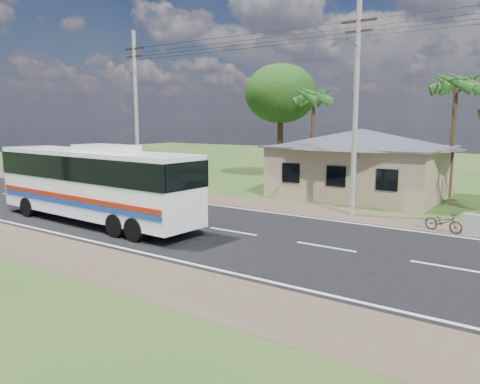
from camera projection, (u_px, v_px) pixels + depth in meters
name	position (u px, v px, depth m)	size (l,w,h in m)	color
ground	(233.00, 232.00, 20.94)	(120.00, 120.00, 0.00)	#294719
road	(233.00, 232.00, 20.93)	(120.00, 16.00, 0.03)	black
house	(361.00, 156.00, 30.51)	(12.40, 10.00, 5.00)	tan
utility_poles	(349.00, 104.00, 23.81)	(32.80, 2.22, 11.00)	#9E9E99
palm_mid	(456.00, 84.00, 29.03)	(2.80, 2.80, 8.20)	#47301E
palm_far	(314.00, 97.00, 35.16)	(2.80, 2.80, 7.70)	#47301E
tree_behind_house	(281.00, 94.00, 38.97)	(6.00, 6.00, 9.61)	#47301E
coach_bus	(94.00, 179.00, 22.38)	(12.41, 3.14, 3.82)	white
motorcycle	(444.00, 222.00, 20.91)	(0.59, 1.69, 0.89)	black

